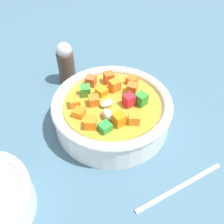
{
  "coord_description": "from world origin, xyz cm",
  "views": [
    {
      "loc": [
        -17.94,
        -23.38,
        31.78
      ],
      "look_at": [
        0.0,
        0.0,
        2.56
      ],
      "focal_mm": 39.45,
      "sensor_mm": 36.0,
      "label": 1
    }
  ],
  "objects": [
    {
      "name": "soup_bowl_main",
      "position": [
        -0.01,
        0.01,
        3.0
      ],
      "size": [
        19.78,
        19.78,
        6.61
      ],
      "color": "white",
      "rests_on": "ground_plane"
    },
    {
      "name": "ground_plane",
      "position": [
        0.0,
        0.0,
        -1.0
      ],
      "size": [
        140.0,
        140.0,
        2.0
      ],
      "primitive_type": "cube",
      "color": "#42667A"
    },
    {
      "name": "spoon",
      "position": [
        7.53,
        -16.83,
        0.37
      ],
      "size": [
        24.23,
        5.24,
        0.79
      ],
      "rotation": [
        0.0,
        0.0,
        6.13
      ],
      "color": "silver",
      "rests_on": "ground_plane"
    },
    {
      "name": "pepper_shaker",
      "position": [
        0.07,
        15.03,
        4.36
      ],
      "size": [
        3.36,
        3.36,
        8.8
      ],
      "color": "#4C3828",
      "rests_on": "ground_plane"
    }
  ]
}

